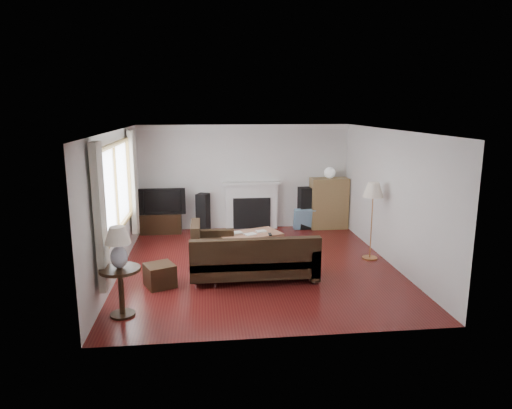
{
  "coord_description": "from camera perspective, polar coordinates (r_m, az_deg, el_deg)",
  "views": [
    {
      "loc": [
        -0.93,
        -8.06,
        2.9
      ],
      "look_at": [
        0.0,
        0.3,
        1.1
      ],
      "focal_mm": 32.0,
      "sensor_mm": 36.0,
      "label": 1
    }
  ],
  "objects": [
    {
      "name": "globe_lamp",
      "position": [
        11.08,
        9.2,
        3.93
      ],
      "size": [
        0.26,
        0.26,
        0.26
      ],
      "primitive_type": "sphere",
      "color": "white",
      "rests_on": "bookshelf"
    },
    {
      "name": "window",
      "position": [
        8.12,
        -17.06,
        1.97
      ],
      "size": [
        0.12,
        2.74,
        1.54
      ],
      "primitive_type": "cube",
      "color": "olive",
      "rests_on": "room"
    },
    {
      "name": "side_table",
      "position": [
        6.8,
        -16.48,
        -10.44
      ],
      "size": [
        0.57,
        0.57,
        0.71
      ],
      "primitive_type": "cube",
      "color": "black",
      "rests_on": "ground"
    },
    {
      "name": "tv_stand",
      "position": [
        10.94,
        -11.76,
        -2.27
      ],
      "size": [
        0.94,
        0.42,
        0.47
      ],
      "primitive_type": "cube",
      "color": "black",
      "rests_on": "ground"
    },
    {
      "name": "footstool",
      "position": [
        7.76,
        -11.93,
        -8.65
      ],
      "size": [
        0.59,
        0.59,
        0.38
      ],
      "primitive_type": "cube",
      "rotation": [
        0.0,
        0.0,
        0.42
      ],
      "color": "black",
      "rests_on": "ground"
    },
    {
      "name": "floor_lamp",
      "position": [
        9.04,
        14.25,
        -2.04
      ],
      "size": [
        0.49,
        0.49,
        1.51
      ],
      "primitive_type": "cube",
      "rotation": [
        0.0,
        0.0,
        0.31
      ],
      "color": "#BD7B41",
      "rests_on": "ground"
    },
    {
      "name": "speaker_right",
      "position": [
        11.12,
        6.1,
        -0.44
      ],
      "size": [
        0.31,
        0.36,
        1.0
      ],
      "primitive_type": "cube",
      "rotation": [
        0.0,
        0.0,
        0.09
      ],
      "color": "black",
      "rests_on": "ground"
    },
    {
      "name": "curtain_far",
      "position": [
        9.61,
        -15.08,
        2.68
      ],
      "size": [
        0.1,
        0.35,
        2.1
      ],
      "primitive_type": "cube",
      "color": "beige",
      "rests_on": "room"
    },
    {
      "name": "television",
      "position": [
        10.82,
        -11.58,
        0.51
      ],
      "size": [
        1.06,
        0.14,
        0.61
      ],
      "primitive_type": "imported",
      "color": "black",
      "rests_on": "tv_stand"
    },
    {
      "name": "sectional_sofa",
      "position": [
        7.85,
        -0.28,
        -6.67
      ],
      "size": [
        2.34,
        1.71,
        0.76
      ],
      "primitive_type": "cube",
      "color": "black",
      "rests_on": "ground"
    },
    {
      "name": "table_lamp",
      "position": [
        6.58,
        -16.82,
        -5.21
      ],
      "size": [
        0.36,
        0.36,
        0.59
      ],
      "primitive_type": "cube",
      "color": "silver",
      "rests_on": "side_table"
    },
    {
      "name": "speaker_left",
      "position": [
        10.87,
        -6.63,
        -1.01
      ],
      "size": [
        0.35,
        0.38,
        0.91
      ],
      "primitive_type": "cube",
      "rotation": [
        0.0,
        0.0,
        -0.4
      ],
      "color": "black",
      "rests_on": "ground"
    },
    {
      "name": "curtain_near",
      "position": [
        6.68,
        -18.9,
        -1.57
      ],
      "size": [
        0.1,
        0.35,
        2.1
      ],
      "primitive_type": "cube",
      "color": "beige",
      "rests_on": "room"
    },
    {
      "name": "coffee_table",
      "position": [
        9.06,
        -0.79,
        -5.03
      ],
      "size": [
        1.35,
        1.04,
        0.47
      ],
      "primitive_type": "cube",
      "rotation": [
        0.0,
        0.0,
        0.36
      ],
      "color": "#A3694E",
      "rests_on": "ground"
    },
    {
      "name": "room",
      "position": [
        8.28,
        0.23,
        0.58
      ],
      "size": [
        5.1,
        5.6,
        2.54
      ],
      "color": "#581513",
      "rests_on": "ground"
    },
    {
      "name": "bookshelf",
      "position": [
        11.21,
        9.07,
        0.16
      ],
      "size": [
        0.89,
        0.42,
        1.23
      ],
      "primitive_type": "cube",
      "color": "olive",
      "rests_on": "ground"
    },
    {
      "name": "fireplace",
      "position": [
        11.0,
        -0.57,
        -0.12
      ],
      "size": [
        1.4,
        0.26,
        1.15
      ],
      "primitive_type": "cube",
      "color": "white",
      "rests_on": "room"
    }
  ]
}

